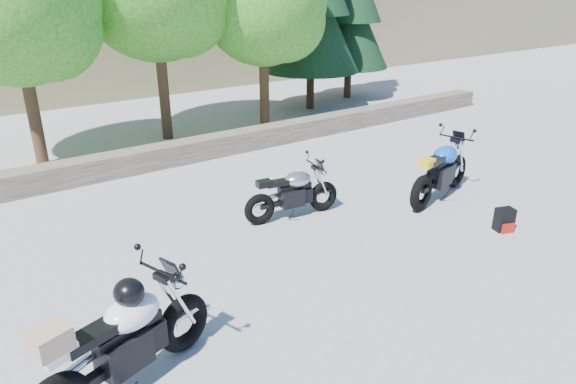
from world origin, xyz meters
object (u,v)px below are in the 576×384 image
object	(u,v)px
backpack	(504,220)
white_bike	(123,340)
silver_bike	(293,194)
blue_bike	(441,172)

from	to	relation	value
backpack	white_bike	bearing A→B (deg)	-161.25
silver_bike	backpack	size ratio (longest dim) A/B	4.64
silver_bike	white_bike	distance (m)	4.64
white_bike	backpack	xyz separation A→B (m)	(6.59, -0.08, -0.43)
blue_bike	backpack	xyz separation A→B (m)	(-0.24, -1.61, -0.36)
white_bike	blue_bike	xyz separation A→B (m)	(6.83, 1.53, -0.07)
silver_bike	blue_bike	bearing A→B (deg)	-9.78
blue_bike	backpack	bearing A→B (deg)	-112.84
silver_bike	blue_bike	xyz separation A→B (m)	(2.91, -0.94, 0.10)
silver_bike	backpack	bearing A→B (deg)	-35.56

